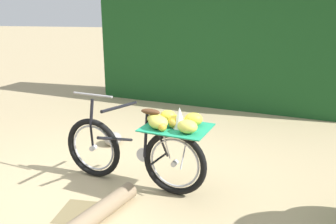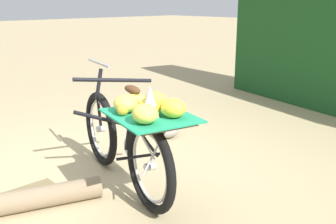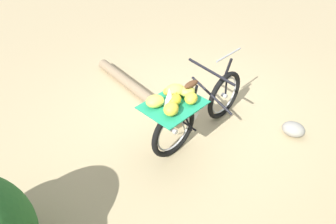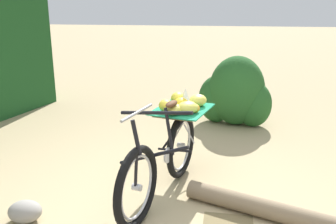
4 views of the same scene
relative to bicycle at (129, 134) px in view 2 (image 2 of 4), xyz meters
name	(u,v)px [view 2 (image 2 of 4)]	position (x,y,z in m)	size (l,w,h in m)	color
ground_plane	(97,179)	(0.08, -0.40, -0.52)	(60.00, 60.00, 0.00)	tan
bicycle	(129,134)	(0.00, 0.00, 0.00)	(0.86, 1.80, 1.03)	black
path_stone	(167,130)	(-1.17, -0.77, -0.42)	(0.30, 0.25, 0.19)	gray
leaf_litter_patch	(34,192)	(0.62, -0.54, -0.52)	(0.44, 0.36, 0.01)	olive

